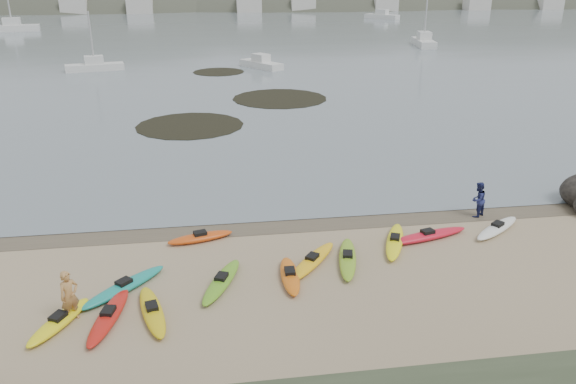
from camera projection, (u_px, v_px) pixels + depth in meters
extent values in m
plane|color=tan|center=(288.00, 221.00, 27.13)|extent=(600.00, 600.00, 0.00)
plane|color=brown|center=(289.00, 223.00, 26.86)|extent=(60.00, 60.00, 0.00)
ellipsoid|color=red|center=(109.00, 316.00, 19.35)|extent=(1.42, 3.70, 0.34)
ellipsoid|color=white|center=(497.00, 228.00, 25.97)|extent=(3.27, 2.64, 0.34)
ellipsoid|color=#66AD22|center=(222.00, 281.00, 21.51)|extent=(2.01, 3.54, 0.34)
ellipsoid|color=#80B323|center=(348.00, 259.00, 23.22)|extent=(1.55, 3.78, 0.34)
ellipsoid|color=red|center=(427.00, 236.00, 25.22)|extent=(4.21, 1.76, 0.34)
ellipsoid|color=gold|center=(152.00, 311.00, 19.63)|extent=(1.51, 3.53, 0.34)
ellipsoid|color=#D74C12|center=(200.00, 237.00, 25.07)|extent=(3.05, 1.44, 0.34)
ellipsoid|color=yellow|center=(59.00, 322.00, 19.05)|extent=(1.98, 3.04, 0.34)
ellipsoid|color=orange|center=(290.00, 276.00, 21.91)|extent=(0.79, 3.01, 0.34)
ellipsoid|color=#FAF415|center=(395.00, 241.00, 24.69)|extent=(2.08, 3.72, 0.34)
ellipsoid|color=yellow|center=(312.00, 261.00, 23.02)|extent=(2.86, 3.47, 0.34)
ellipsoid|color=teal|center=(124.00, 287.00, 21.16)|extent=(3.19, 3.29, 0.34)
imported|color=tan|center=(69.00, 296.00, 19.14)|extent=(0.81, 0.78, 1.87)
imported|color=navy|center=(478.00, 200.00, 27.31)|extent=(1.09, 1.03, 1.77)
cylinder|color=black|center=(190.00, 126.00, 43.65)|extent=(8.35, 8.35, 0.04)
cylinder|color=black|center=(280.00, 99.00, 52.88)|extent=(8.89, 8.89, 0.04)
cylinder|color=black|center=(219.00, 72.00, 66.67)|extent=(6.05, 6.05, 0.04)
cube|color=silver|center=(95.00, 67.00, 67.43)|extent=(6.98, 3.32, 0.94)
cube|color=silver|center=(261.00, 64.00, 69.37)|extent=(5.09, 6.48, 0.92)
cube|color=silver|center=(424.00, 42.00, 89.46)|extent=(3.74, 8.83, 1.20)
cube|color=silver|center=(13.00, 28.00, 111.10)|extent=(10.32, 4.67, 1.39)
cube|color=silver|center=(382.00, 16.00, 139.80)|extent=(7.83, 8.11, 1.23)
ellipsoid|color=#384235|center=(91.00, 56.00, 207.13)|extent=(220.00, 120.00, 80.00)
ellipsoid|color=#384235|center=(307.00, 46.00, 212.29)|extent=(200.00, 110.00, 68.00)
ellipsoid|color=#384235|center=(503.00, 44.00, 233.57)|extent=(230.00, 130.00, 76.00)
cube|color=beige|center=(61.00, 7.00, 154.17)|extent=(7.00, 5.00, 4.00)
cube|color=beige|center=(150.00, 6.00, 157.39)|extent=(7.00, 5.00, 4.00)
cube|color=beige|center=(236.00, 5.00, 160.62)|extent=(7.00, 5.00, 4.00)
cube|color=beige|center=(318.00, 5.00, 163.85)|extent=(7.00, 5.00, 4.00)
cube|color=beige|center=(397.00, 4.00, 167.07)|extent=(7.00, 5.00, 4.00)
cube|color=beige|center=(473.00, 3.00, 170.30)|extent=(7.00, 5.00, 4.00)
cube|color=beige|center=(546.00, 3.00, 173.52)|extent=(7.00, 5.00, 4.00)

